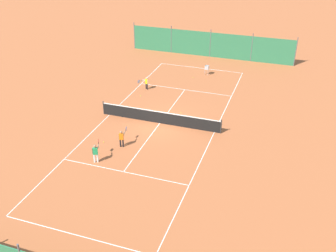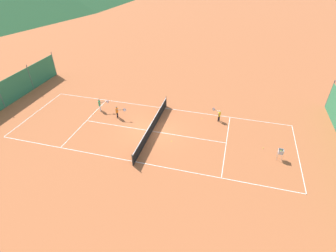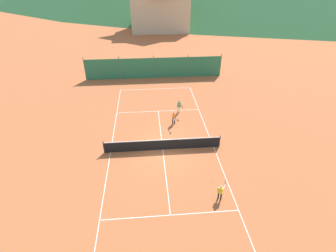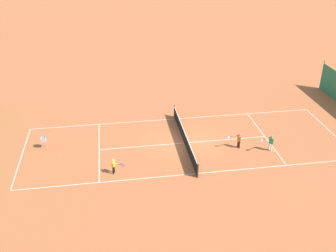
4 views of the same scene
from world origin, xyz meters
name	(u,v)px [view 1 (image 1 of 4)]	position (x,y,z in m)	size (l,w,h in m)	color
ground_plane	(160,123)	(0.00, 0.00, 0.00)	(600.00, 600.00, 0.00)	#B25B33
court_line_markings	(160,123)	(0.00, 0.00, 0.00)	(8.25, 23.85, 0.01)	white
tennis_net	(160,117)	(0.00, 0.00, 0.50)	(9.18, 0.08, 1.06)	#2D2D2D
windscreen_fence_near	(210,45)	(0.00, -15.50, 1.31)	(17.28, 0.08, 2.90)	#2D754C
player_near_service	(146,82)	(3.21, -5.38, 0.65)	(0.72, 0.83, 1.11)	black
player_far_baseline	(96,152)	(2.04, 5.97, 0.74)	(0.45, 1.08, 1.27)	white
player_far_service	(122,137)	(1.28, 3.79, 0.70)	(0.40, 1.04, 1.20)	black
tennis_ball_service_box	(193,77)	(0.07, -9.29, 0.03)	(0.07, 0.07, 0.07)	#CCE033
tennis_ball_alley_right	(181,113)	(-0.99, -2.01, 0.03)	(0.07, 0.07, 0.07)	#CCE033
tennis_ball_near_corner	(104,142)	(2.67, 3.77, 0.03)	(0.07, 0.07, 0.07)	#CCE033
tennis_ball_by_net_right	(141,96)	(3.13, -3.89, 0.03)	(0.07, 0.07, 0.07)	#CCE033
ball_hopper	(207,68)	(-0.93, -10.41, 0.66)	(0.36, 0.36, 0.89)	#B7B7BC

